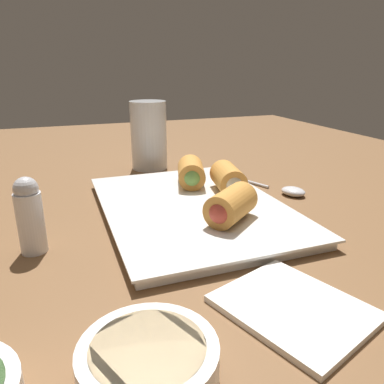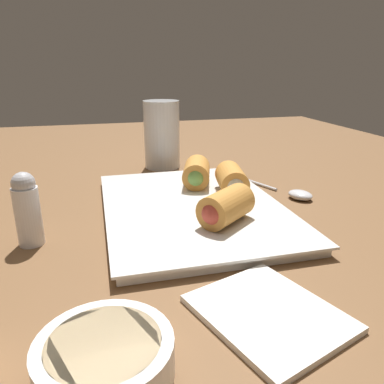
{
  "view_description": "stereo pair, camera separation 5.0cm",
  "coord_description": "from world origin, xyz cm",
  "px_view_note": "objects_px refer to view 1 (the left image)",
  "views": [
    {
      "loc": [
        -44.85,
        15.59,
        22.17
      ],
      "look_at": [
        1.39,
        -1.53,
        5.18
      ],
      "focal_mm": 35.0,
      "sensor_mm": 36.0,
      "label": 1
    },
    {
      "loc": [
        -46.35,
        10.8,
        22.17
      ],
      "look_at": [
        1.39,
        -1.53,
        5.18
      ],
      "focal_mm": 35.0,
      "sensor_mm": 36.0,
      "label": 2
    }
  ],
  "objects_px": {
    "dipping_bowl_near": "(149,361)",
    "drinking_glass": "(149,135)",
    "spoon": "(286,190)",
    "salt_shaker": "(30,215)",
    "serving_plate": "(192,208)",
    "napkin": "(293,308)"
  },
  "relations": [
    {
      "from": "napkin",
      "to": "drinking_glass",
      "type": "height_order",
      "value": "drinking_glass"
    },
    {
      "from": "dipping_bowl_near",
      "to": "spoon",
      "type": "bearing_deg",
      "value": -45.91
    },
    {
      "from": "serving_plate",
      "to": "salt_shaker",
      "type": "distance_m",
      "value": 0.21
    },
    {
      "from": "drinking_glass",
      "to": "dipping_bowl_near",
      "type": "bearing_deg",
      "value": 165.7
    },
    {
      "from": "dipping_bowl_near",
      "to": "drinking_glass",
      "type": "bearing_deg",
      "value": -14.3
    },
    {
      "from": "serving_plate",
      "to": "napkin",
      "type": "relative_size",
      "value": 2.33
    },
    {
      "from": "serving_plate",
      "to": "spoon",
      "type": "xyz_separation_m",
      "value": [
        0.03,
        -0.17,
        -0.0
      ]
    },
    {
      "from": "spoon",
      "to": "napkin",
      "type": "xyz_separation_m",
      "value": [
        -0.26,
        0.17,
        -0.0
      ]
    },
    {
      "from": "serving_plate",
      "to": "napkin",
      "type": "distance_m",
      "value": 0.24
    },
    {
      "from": "salt_shaker",
      "to": "napkin",
      "type": "bearing_deg",
      "value": -132.44
    },
    {
      "from": "spoon",
      "to": "serving_plate",
      "type": "bearing_deg",
      "value": 98.62
    },
    {
      "from": "serving_plate",
      "to": "spoon",
      "type": "distance_m",
      "value": 0.18
    },
    {
      "from": "salt_shaker",
      "to": "dipping_bowl_near",
      "type": "bearing_deg",
      "value": -160.92
    },
    {
      "from": "serving_plate",
      "to": "dipping_bowl_near",
      "type": "bearing_deg",
      "value": 154.12
    },
    {
      "from": "napkin",
      "to": "dipping_bowl_near",
      "type": "bearing_deg",
      "value": 102.18
    },
    {
      "from": "serving_plate",
      "to": "salt_shaker",
      "type": "height_order",
      "value": "salt_shaker"
    },
    {
      "from": "serving_plate",
      "to": "salt_shaker",
      "type": "bearing_deg",
      "value": 102.29
    },
    {
      "from": "spoon",
      "to": "napkin",
      "type": "relative_size",
      "value": 1.16
    },
    {
      "from": "spoon",
      "to": "salt_shaker",
      "type": "height_order",
      "value": "salt_shaker"
    },
    {
      "from": "serving_plate",
      "to": "drinking_glass",
      "type": "xyz_separation_m",
      "value": [
        0.26,
        -0.0,
        0.06
      ]
    },
    {
      "from": "serving_plate",
      "to": "napkin",
      "type": "bearing_deg",
      "value": -178.86
    },
    {
      "from": "dipping_bowl_near",
      "to": "drinking_glass",
      "type": "distance_m",
      "value": 0.55
    }
  ]
}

